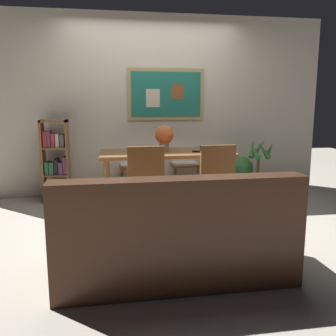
{
  "coord_description": "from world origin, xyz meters",
  "views": [
    {
      "loc": [
        -0.64,
        -4.02,
        1.35
      ],
      "look_at": [
        -0.0,
        -0.17,
        0.65
      ],
      "focal_mm": 38.97,
      "sensor_mm": 36.0,
      "label": 1
    }
  ],
  "objects_px": {
    "bookshelf": "(56,164)",
    "potted_palm": "(259,170)",
    "dining_chair_near_left": "(145,180)",
    "tv_remote": "(198,151)",
    "dining_chair_far_right": "(183,157)",
    "leather_couch": "(174,237)",
    "dining_table": "(166,159)",
    "dining_chair_far_left": "(133,159)",
    "dining_chair_near_right": "(215,178)",
    "flower_vase": "(164,136)",
    "potted_ivy": "(241,174)"
  },
  "relations": [
    {
      "from": "dining_chair_near_right",
      "to": "tv_remote",
      "type": "height_order",
      "value": "dining_chair_near_right"
    },
    {
      "from": "tv_remote",
      "to": "potted_ivy",
      "type": "bearing_deg",
      "value": 40.46
    },
    {
      "from": "dining_chair_far_right",
      "to": "bookshelf",
      "type": "xyz_separation_m",
      "value": [
        -1.83,
        -0.2,
        -0.01
      ]
    },
    {
      "from": "dining_chair_near_left",
      "to": "potted_ivy",
      "type": "xyz_separation_m",
      "value": [
        1.6,
        1.37,
        -0.25
      ]
    },
    {
      "from": "dining_table",
      "to": "dining_chair_near_left",
      "type": "height_order",
      "value": "dining_chair_near_left"
    },
    {
      "from": "potted_palm",
      "to": "dining_chair_near_left",
      "type": "bearing_deg",
      "value": -148.05
    },
    {
      "from": "dining_chair_far_right",
      "to": "flower_vase",
      "type": "relative_size",
      "value": 2.77
    },
    {
      "from": "dining_chair_near_left",
      "to": "leather_couch",
      "type": "height_order",
      "value": "dining_chair_near_left"
    },
    {
      "from": "dining_chair_far_left",
      "to": "dining_chair_far_right",
      "type": "relative_size",
      "value": 1.0
    },
    {
      "from": "tv_remote",
      "to": "bookshelf",
      "type": "bearing_deg",
      "value": 159.2
    },
    {
      "from": "dining_chair_near_right",
      "to": "dining_chair_far_right",
      "type": "height_order",
      "value": "same"
    },
    {
      "from": "dining_table",
      "to": "dining_chair_far_left",
      "type": "xyz_separation_m",
      "value": [
        -0.38,
        0.74,
        -0.1
      ]
    },
    {
      "from": "dining_chair_near_right",
      "to": "potted_ivy",
      "type": "relative_size",
      "value": 1.59
    },
    {
      "from": "dining_chair_far_left",
      "to": "flower_vase",
      "type": "height_order",
      "value": "flower_vase"
    },
    {
      "from": "dining_chair_far_left",
      "to": "leather_couch",
      "type": "bearing_deg",
      "value": -87.08
    },
    {
      "from": "dining_chair_far_left",
      "to": "tv_remote",
      "type": "xyz_separation_m",
      "value": [
        0.77,
        -0.88,
        0.21
      ]
    },
    {
      "from": "dining_chair_near_right",
      "to": "leather_couch",
      "type": "distance_m",
      "value": 1.31
    },
    {
      "from": "dining_chair_near_left",
      "to": "tv_remote",
      "type": "relative_size",
      "value": 5.62
    },
    {
      "from": "dining_chair_near_right",
      "to": "dining_chair_far_right",
      "type": "xyz_separation_m",
      "value": [
        -0.03,
        1.55,
        0.0
      ]
    },
    {
      "from": "potted_ivy",
      "to": "flower_vase",
      "type": "height_order",
      "value": "flower_vase"
    },
    {
      "from": "dining_chair_far_left",
      "to": "dining_chair_near_left",
      "type": "bearing_deg",
      "value": -89.02
    },
    {
      "from": "dining_chair_near_left",
      "to": "potted_palm",
      "type": "distance_m",
      "value": 2.07
    },
    {
      "from": "potted_ivy",
      "to": "potted_palm",
      "type": "xyz_separation_m",
      "value": [
        0.16,
        -0.28,
        0.1
      ]
    },
    {
      "from": "potted_ivy",
      "to": "dining_chair_near_right",
      "type": "bearing_deg",
      "value": -121.09
    },
    {
      "from": "leather_couch",
      "to": "flower_vase",
      "type": "distance_m",
      "value": 2.05
    },
    {
      "from": "bookshelf",
      "to": "potted_palm",
      "type": "xyz_separation_m",
      "value": [
        2.85,
        -0.24,
        -0.14
      ]
    },
    {
      "from": "dining_chair_far_left",
      "to": "potted_ivy",
      "type": "height_order",
      "value": "dining_chair_far_left"
    },
    {
      "from": "dining_table",
      "to": "leather_couch",
      "type": "height_order",
      "value": "leather_couch"
    },
    {
      "from": "dining_chair_far_right",
      "to": "flower_vase",
      "type": "bearing_deg",
      "value": -119.06
    },
    {
      "from": "potted_palm",
      "to": "tv_remote",
      "type": "bearing_deg",
      "value": -155.77
    },
    {
      "from": "dining_table",
      "to": "flower_vase",
      "type": "bearing_deg",
      "value": 113.29
    },
    {
      "from": "flower_vase",
      "to": "dining_chair_far_left",
      "type": "bearing_deg",
      "value": 117.54
    },
    {
      "from": "dining_chair_far_right",
      "to": "leather_couch",
      "type": "bearing_deg",
      "value": -103.28
    },
    {
      "from": "dining_chair_far_left",
      "to": "dining_chair_far_right",
      "type": "bearing_deg",
      "value": 1.68
    },
    {
      "from": "dining_chair_far_right",
      "to": "dining_chair_near_left",
      "type": "bearing_deg",
      "value": -115.6
    },
    {
      "from": "leather_couch",
      "to": "bookshelf",
      "type": "bearing_deg",
      "value": 116.04
    },
    {
      "from": "dining_chair_near_right",
      "to": "bookshelf",
      "type": "distance_m",
      "value": 2.29
    },
    {
      "from": "dining_chair_near_right",
      "to": "potted_ivy",
      "type": "distance_m",
      "value": 1.63
    },
    {
      "from": "dining_chair_near_right",
      "to": "dining_chair_far_right",
      "type": "distance_m",
      "value": 1.55
    },
    {
      "from": "flower_vase",
      "to": "dining_chair_near_left",
      "type": "bearing_deg",
      "value": -112.38
    },
    {
      "from": "dining_chair_far_right",
      "to": "potted_palm",
      "type": "distance_m",
      "value": 1.12
    },
    {
      "from": "potted_palm",
      "to": "tv_remote",
      "type": "relative_size",
      "value": 5.25
    },
    {
      "from": "dining_chair_far_right",
      "to": "tv_remote",
      "type": "relative_size",
      "value": 5.62
    },
    {
      "from": "dining_chair_far_left",
      "to": "flower_vase",
      "type": "distance_m",
      "value": 0.88
    },
    {
      "from": "dining_chair_near_left",
      "to": "flower_vase",
      "type": "xyz_separation_m",
      "value": [
        0.34,
        0.82,
        0.39
      ]
    },
    {
      "from": "tv_remote",
      "to": "dining_chair_far_right",
      "type": "bearing_deg",
      "value": 90.28
    },
    {
      "from": "potted_ivy",
      "to": "dining_chair_far_left",
      "type": "bearing_deg",
      "value": 174.85
    },
    {
      "from": "dining_chair_far_left",
      "to": "leather_couch",
      "type": "distance_m",
      "value": 2.65
    },
    {
      "from": "dining_chair_near_left",
      "to": "potted_palm",
      "type": "bearing_deg",
      "value": 31.95
    },
    {
      "from": "leather_couch",
      "to": "tv_remote",
      "type": "relative_size",
      "value": 11.12
    }
  ]
}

